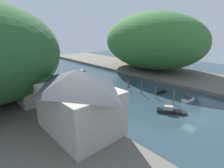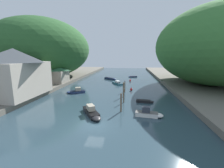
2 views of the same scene
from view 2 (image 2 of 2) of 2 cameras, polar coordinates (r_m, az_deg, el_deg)
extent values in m
plane|color=#283D47|center=(49.65, 1.63, -0.02)|extent=(130.00, 130.00, 0.00)
cube|color=#666056|center=(58.23, -24.93, 1.07)|extent=(22.00, 120.00, 0.98)
cube|color=#666056|center=(53.77, 30.60, -0.17)|extent=(22.00, 120.00, 0.98)
ellipsoid|color=#285628|center=(63.08, -23.82, 12.12)|extent=(31.04, 43.46, 21.56)
ellipsoid|color=#387033|center=(52.48, 33.46, 11.90)|extent=(30.16, 42.22, 21.88)
cube|color=#B2A899|center=(37.08, -32.68, 1.55)|extent=(8.82, 12.47, 6.97)
pyramid|color=#3D4247|center=(36.76, -33.46, 9.10)|extent=(9.53, 13.46, 2.82)
cube|color=gray|center=(50.60, -21.39, 2.69)|extent=(7.99, 6.04, 3.71)
pyramid|color=#38704C|center=(50.33, -21.59, 5.66)|extent=(8.63, 6.53, 1.55)
cube|color=silver|center=(24.37, 13.03, -11.16)|extent=(3.50, 1.75, 0.65)
ellipsoid|color=silver|center=(24.38, 17.04, -11.35)|extent=(1.83, 1.45, 0.65)
cube|color=#504E4A|center=(24.24, 13.06, -10.41)|extent=(3.57, 1.78, 0.03)
cube|color=#333842|center=(24.09, 12.86, -9.40)|extent=(1.29, 1.06, 0.93)
cube|color=navy|center=(39.11, -12.96, -2.89)|extent=(4.02, 3.10, 0.50)
ellipsoid|color=navy|center=(39.03, -15.61, -3.04)|extent=(2.34, 2.27, 0.50)
cube|color=black|center=(39.05, -12.98, -2.51)|extent=(4.10, 3.16, 0.03)
cube|color=#9E937F|center=(38.96, -12.84, -1.89)|extent=(1.66, 1.65, 0.88)
cube|color=black|center=(31.15, 11.81, -6.44)|extent=(2.87, 1.51, 0.43)
ellipsoid|color=black|center=(31.14, 14.35, -6.56)|extent=(1.50, 1.29, 0.43)
cube|color=black|center=(31.08, 11.83, -6.04)|extent=(2.92, 1.54, 0.03)
cube|color=black|center=(24.86, -8.03, -10.57)|extent=(3.77, 4.83, 0.62)
ellipsoid|color=black|center=(22.74, -6.24, -12.62)|extent=(2.44, 2.76, 0.62)
cube|color=black|center=(24.74, -8.05, -9.88)|extent=(3.84, 4.93, 0.03)
cube|color=#9E937F|center=(24.74, -8.17, -8.87)|extent=(1.75, 1.96, 0.86)
cube|color=navy|center=(59.55, -0.96, 2.14)|extent=(4.47, 4.01, 0.69)
ellipsoid|color=navy|center=(57.86, 0.60, 1.88)|extent=(2.62, 2.47, 0.69)
cube|color=black|center=(59.49, -0.96, 2.48)|extent=(4.56, 4.09, 0.03)
cube|color=navy|center=(66.44, 8.10, 2.84)|extent=(3.33, 2.65, 0.46)
ellipsoid|color=navy|center=(65.96, 6.92, 2.81)|extent=(1.93, 2.08, 0.46)
cube|color=black|center=(66.41, 8.11, 3.05)|extent=(3.40, 2.70, 0.03)
cube|color=teal|center=(49.52, 2.15, 0.21)|extent=(3.96, 5.04, 0.44)
ellipsoid|color=teal|center=(51.70, 0.93, 0.67)|extent=(2.60, 2.90, 0.44)
cube|color=#132A33|center=(49.48, 2.15, 0.48)|extent=(4.04, 5.14, 0.03)
cube|color=silver|center=(49.29, 2.23, 0.81)|extent=(1.87, 2.06, 0.67)
cylinder|color=brown|center=(25.26, 3.46, -7.25)|extent=(0.29, 0.29, 3.02)
sphere|color=brown|center=(24.82, 3.50, -3.81)|extent=(0.26, 0.26, 0.26)
cylinder|color=brown|center=(30.08, 4.49, -4.52)|extent=(0.22, 0.22, 2.78)
sphere|color=brown|center=(29.73, 4.53, -1.85)|extent=(0.19, 0.19, 0.19)
cylinder|color=brown|center=(34.10, 4.39, -2.31)|extent=(0.28, 0.28, 3.21)
sphere|color=brown|center=(33.77, 4.43, 0.43)|extent=(0.26, 0.26, 0.26)
cylinder|color=brown|center=(38.89, 4.91, -1.01)|extent=(0.25, 0.25, 2.77)
sphere|color=brown|center=(38.62, 4.94, 1.07)|extent=(0.22, 0.22, 0.22)
sphere|color=red|center=(40.38, 7.34, -2.13)|extent=(0.69, 0.69, 0.69)
cone|color=red|center=(40.27, 7.36, -1.41)|extent=(0.35, 0.35, 0.35)
sphere|color=red|center=(54.88, 6.93, 1.29)|extent=(0.65, 0.65, 0.65)
cone|color=red|center=(54.80, 6.94, 1.79)|extent=(0.32, 0.32, 0.32)
cylinder|color=#282D3D|center=(38.50, -27.43, -2.31)|extent=(0.13, 0.13, 0.85)
cylinder|color=#282D3D|center=(38.67, -27.37, -2.25)|extent=(0.13, 0.13, 0.85)
cube|color=navy|center=(38.44, -27.49, -1.21)|extent=(0.34, 0.43, 0.62)
sphere|color=#9E7051|center=(38.36, -27.55, -0.59)|extent=(0.22, 0.22, 0.22)
camera|label=1|loc=(37.95, -75.06, 13.59)|focal=28.00mm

